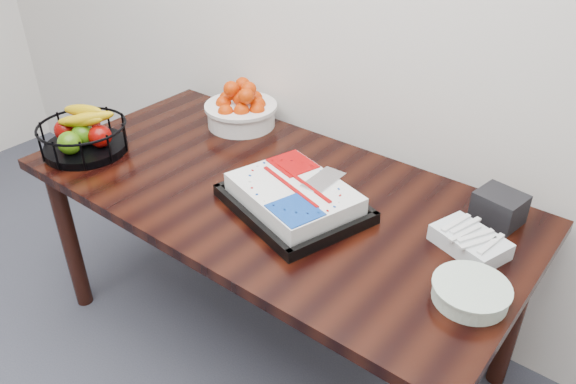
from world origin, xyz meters
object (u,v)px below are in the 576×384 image
Objects in this scene: cake_tray at (294,198)px; tangerine_bowl at (241,107)px; table at (272,208)px; plate_stack at (471,292)px; fruit_basket at (83,134)px; napkin_box at (499,208)px.

cake_tray is 1.77× the size of tangerine_bowl.
plate_stack is at bearing -7.79° from table.
table is 5.30× the size of fruit_basket.
cake_tray reaches higher than plate_stack.
fruit_basket is at bearing -119.96° from tangerine_bowl.
table is at bearing -156.96° from napkin_box.
cake_tray is at bearing 12.11° from fruit_basket.
cake_tray is at bearing -32.81° from tangerine_bowl.
fruit_basket is 1.62× the size of plate_stack.
fruit_basket is at bearing -161.91° from table.
plate_stack is at bearing -78.81° from napkin_box.
cake_tray reaches higher than table.
tangerine_bowl is 0.64m from fruit_basket.
napkin_box reaches higher than cake_tray.
napkin_box reaches higher than table.
table is 5.87× the size of tangerine_bowl.
napkin_box is at bearing -0.75° from tangerine_bowl.
napkin_box reaches higher than plate_stack.
plate_stack is (0.78, -0.11, 0.11)m from table.
cake_tray is at bearing 175.26° from plate_stack.
table is 3.32× the size of cake_tray.
napkin_box is (0.70, 0.30, 0.14)m from table.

